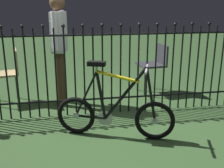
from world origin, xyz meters
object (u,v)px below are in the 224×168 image
chair_charcoal (155,62)px  person_visitor (59,41)px  bicycle (114,113)px  chair_tan (10,70)px

chair_charcoal → person_visitor: size_ratio=0.51×
bicycle → chair_charcoal: size_ratio=1.60×
chair_tan → person_visitor: (0.77, -0.21, 0.45)m
bicycle → chair_charcoal: bicycle is taller
chair_charcoal → chair_tan: bearing=-177.7°
bicycle → person_visitor: bearing=116.5°
bicycle → chair_tan: bicycle is taller
bicycle → chair_tan: 1.98m
chair_charcoal → person_visitor: (-1.57, -0.30, 0.43)m
chair_tan → person_visitor: bearing=-14.9°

